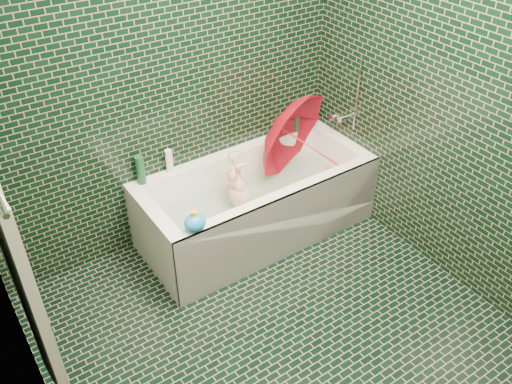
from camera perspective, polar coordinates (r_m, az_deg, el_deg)
floor at (r=3.41m, az=3.55°, el=-16.02°), size 2.80×2.80×0.00m
wall_back at (r=3.60m, az=-9.52°, el=12.01°), size 2.80×0.00×2.80m
wall_left at (r=2.17m, az=-24.10°, el=-9.60°), size 0.00×2.80×2.80m
wall_right at (r=3.42m, az=22.22°, el=8.37°), size 0.00×2.80×2.80m
bathtub at (r=4.03m, az=0.14°, el=-1.88°), size 1.70×0.75×0.55m
bath_mat at (r=4.08m, az=-0.00°, el=-2.37°), size 1.35×0.47×0.01m
water at (r=3.99m, az=-0.00°, el=-0.75°), size 1.48×0.53×0.00m
towel at (r=2.49m, az=-22.86°, el=-9.35°), size 0.08×0.44×1.12m
faucet at (r=4.17m, az=9.45°, el=8.19°), size 0.18×0.19×0.55m
child at (r=3.92m, az=-1.50°, el=-1.37°), size 0.86×0.54×0.25m
umbrella at (r=4.03m, az=5.27°, el=5.05°), size 1.00×1.02×0.96m
soap_bottle_a at (r=4.43m, az=5.88°, el=6.98°), size 0.12×0.12×0.24m
soap_bottle_b at (r=4.45m, az=5.62°, el=7.16°), size 0.09×0.09×0.20m
soap_bottle_c at (r=4.42m, az=5.47°, el=6.92°), size 0.17×0.17×0.16m
bottle_right_tall at (r=4.30m, az=4.21°, el=7.67°), size 0.06×0.06×0.21m
bottle_right_pump at (r=4.38m, az=5.12°, el=8.02°), size 0.05×0.05×0.19m
bottle_left_tall at (r=3.75m, az=-12.07°, el=2.27°), size 0.07×0.07×0.21m
bottle_left_short at (r=3.84m, az=-9.12°, el=3.24°), size 0.05×0.05×0.17m
rubber_duck at (r=4.28m, az=2.75°, el=6.58°), size 0.11×0.09×0.09m
bath_toy at (r=3.31m, az=-6.45°, el=-3.18°), size 0.18×0.16×0.14m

